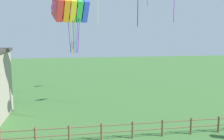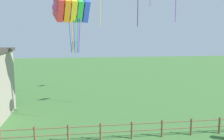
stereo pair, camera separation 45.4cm
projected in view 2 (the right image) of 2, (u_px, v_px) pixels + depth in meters
wooden_fence at (117, 130)px, 15.36m from camera, size 21.61×0.14×1.11m
kite_rainbow_parafoil at (71, 8)px, 18.21m from camera, size 3.28×2.80×4.29m
kite_red_diamond at (100, 1)px, 23.99m from camera, size 0.53×0.74×3.53m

